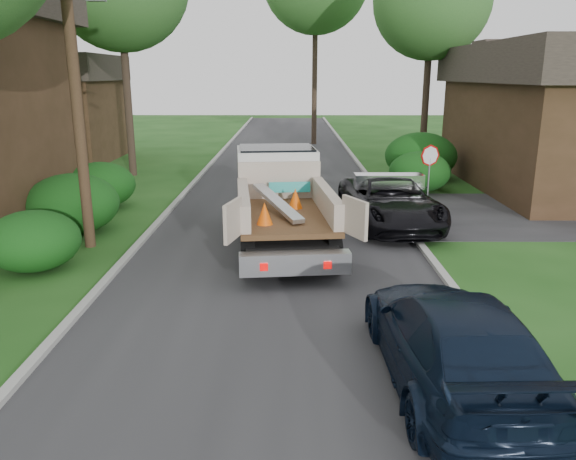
# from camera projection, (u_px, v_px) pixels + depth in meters

# --- Properties ---
(ground) EXTENTS (120.00, 120.00, 0.00)m
(ground) POSITION_uv_depth(u_px,v_px,m) (275.00, 319.00, 11.49)
(ground) COLOR #194513
(ground) RESTS_ON ground
(road) EXTENTS (8.00, 90.00, 0.02)m
(road) POSITION_uv_depth(u_px,v_px,m) (282.00, 207.00, 21.12)
(road) COLOR #28282B
(road) RESTS_ON ground
(curb_left) EXTENTS (0.20, 90.00, 0.12)m
(curb_left) POSITION_uv_depth(u_px,v_px,m) (173.00, 206.00, 21.12)
(curb_left) COLOR #9E9E99
(curb_left) RESTS_ON ground
(curb_right) EXTENTS (0.20, 90.00, 0.12)m
(curb_right) POSITION_uv_depth(u_px,v_px,m) (391.00, 206.00, 21.09)
(curb_right) COLOR #9E9E99
(curb_right) RESTS_ON ground
(stop_sign) EXTENTS (0.71, 0.32, 2.48)m
(stop_sign) POSITION_uv_depth(u_px,v_px,m) (429.00, 165.00, 19.66)
(stop_sign) COLOR slate
(stop_sign) RESTS_ON ground
(utility_pole) EXTENTS (2.42, 1.25, 10.00)m
(utility_pole) POSITION_uv_depth(u_px,v_px,m) (73.00, 61.00, 14.93)
(utility_pole) COLOR #382619
(utility_pole) RESTS_ON ground
(house_left_far) EXTENTS (7.56, 7.56, 6.00)m
(house_left_far) POSITION_uv_depth(u_px,v_px,m) (48.00, 107.00, 31.93)
(house_left_far) COLOR #372616
(house_left_far) RESTS_ON ground
(hedge_left_a) EXTENTS (2.34, 2.34, 1.53)m
(hedge_left_a) POSITION_uv_depth(u_px,v_px,m) (33.00, 241.00, 14.20)
(hedge_left_a) COLOR #0F4311
(hedge_left_a) RESTS_ON ground
(hedge_left_b) EXTENTS (2.86, 2.86, 1.87)m
(hedge_left_b) POSITION_uv_depth(u_px,v_px,m) (72.00, 204.00, 17.53)
(hedge_left_b) COLOR #0F4311
(hedge_left_b) RESTS_ON ground
(hedge_left_c) EXTENTS (2.60, 2.60, 1.70)m
(hedge_left_c) POSITION_uv_depth(u_px,v_px,m) (100.00, 185.00, 20.92)
(hedge_left_c) COLOR #0F4311
(hedge_left_c) RESTS_ON ground
(hedge_right_a) EXTENTS (2.60, 2.60, 1.70)m
(hedge_right_a) POSITION_uv_depth(u_px,v_px,m) (420.00, 172.00, 23.76)
(hedge_right_a) COLOR #0F4311
(hedge_right_a) RESTS_ON ground
(hedge_right_b) EXTENTS (3.38, 3.38, 2.21)m
(hedge_right_b) POSITION_uv_depth(u_px,v_px,m) (421.00, 156.00, 26.58)
(hedge_right_b) COLOR #0F4311
(hedge_right_b) RESTS_ON ground
(tree_right_far) EXTENTS (6.00, 6.00, 11.50)m
(tree_right_far) POSITION_uv_depth(u_px,v_px,m) (432.00, 0.00, 28.46)
(tree_right_far) COLOR #2D2119
(tree_right_far) RESTS_ON ground
(flatbed_truck) EXTENTS (3.52, 7.14, 2.61)m
(flatbed_truck) POSITION_uv_depth(u_px,v_px,m) (280.00, 192.00, 16.86)
(flatbed_truck) COLOR black
(flatbed_truck) RESTS_ON ground
(black_pickup) EXTENTS (3.10, 5.95, 1.60)m
(black_pickup) POSITION_uv_depth(u_px,v_px,m) (390.00, 201.00, 18.48)
(black_pickup) COLOR black
(black_pickup) RESTS_ON ground
(navy_suv) EXTENTS (2.32, 5.40, 1.55)m
(navy_suv) POSITION_uv_depth(u_px,v_px,m) (454.00, 340.00, 8.86)
(navy_suv) COLOR black
(navy_suv) RESTS_ON ground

